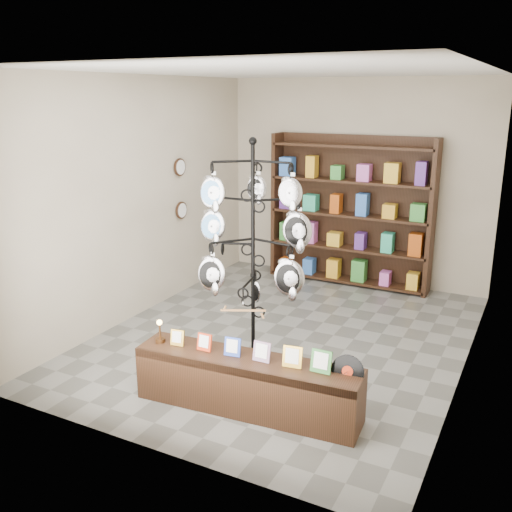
{
  "coord_description": "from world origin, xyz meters",
  "views": [
    {
      "loc": [
        2.56,
        -5.68,
        2.78
      ],
      "look_at": [
        0.14,
        -1.0,
        1.27
      ],
      "focal_mm": 40.0,
      "sensor_mm": 36.0,
      "label": 1
    }
  ],
  "objects": [
    {
      "name": "display_tree",
      "position": [
        -0.0,
        -0.8,
        1.37
      ],
      "size": [
        1.28,
        1.28,
        2.38
      ],
      "rotation": [
        0.0,
        0.0,
        0.36
      ],
      "color": "black",
      "rests_on": "ground"
    },
    {
      "name": "room_envelope",
      "position": [
        0.0,
        0.0,
        1.85
      ],
      "size": [
        5.0,
        5.0,
        5.0
      ],
      "color": "#BCAF98",
      "rests_on": "ground"
    },
    {
      "name": "ground",
      "position": [
        0.0,
        0.0,
        0.0
      ],
      "size": [
        5.0,
        5.0,
        0.0
      ],
      "primitive_type": "plane",
      "color": "slate",
      "rests_on": "ground"
    },
    {
      "name": "front_shelf",
      "position": [
        0.37,
        -1.61,
        0.26
      ],
      "size": [
        2.11,
        0.59,
        0.74
      ],
      "rotation": [
        0.0,
        0.0,
        0.08
      ],
      "color": "black",
      "rests_on": "ground"
    },
    {
      "name": "back_shelving",
      "position": [
        0.0,
        2.3,
        1.03
      ],
      "size": [
        2.42,
        0.36,
        2.2
      ],
      "color": "black",
      "rests_on": "ground"
    },
    {
      "name": "wall_clocks",
      "position": [
        -1.97,
        0.8,
        1.5
      ],
      "size": [
        0.03,
        0.24,
        0.84
      ],
      "color": "black",
      "rests_on": "ground"
    }
  ]
}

